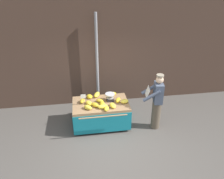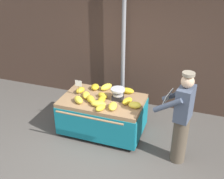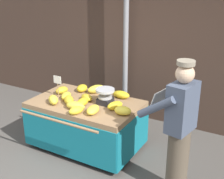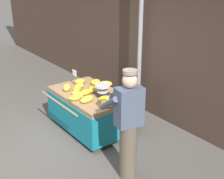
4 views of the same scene
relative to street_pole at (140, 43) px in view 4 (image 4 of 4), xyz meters
The scene contains 21 objects.
ground_plane 2.80m from the street_pole, 84.47° to the right, with size 60.00×60.00×0.00m, color #514C47.
back_wall 0.64m from the street_pole, 53.73° to the left, with size 16.00×0.24×4.15m, color #473328.
street_pole is the anchor object (origin of this frame).
banana_cart 1.59m from the street_pole, 91.77° to the right, with size 1.64×1.21×0.76m.
weighing_scale 1.35m from the street_pole, 77.39° to the right, with size 0.28×0.28×0.23m.
price_sign 1.47m from the street_pole, 112.75° to the right, with size 0.14×0.01×0.34m.
banana_bunch_0 1.70m from the street_pole, 79.56° to the right, with size 0.15×0.28×0.11m, color yellow.
banana_bunch_1 1.39m from the street_pole, 92.46° to the right, with size 0.13×0.22×0.10m, color gold.
banana_bunch_2 1.60m from the street_pole, 98.57° to the right, with size 0.14×0.26×0.12m, color gold.
banana_bunch_3 1.66m from the street_pole, 63.93° to the right, with size 0.16×0.24×0.12m, color yellow.
banana_bunch_4 1.46m from the street_pole, 116.46° to the right, with size 0.14×0.22×0.12m, color gold.
banana_bunch_5 1.20m from the street_pole, 110.73° to the right, with size 0.16×0.22×0.11m, color gold.
banana_bunch_6 1.52m from the street_pole, 68.91° to the right, with size 0.13×0.25×0.12m, color gold.
banana_bunch_7 1.73m from the street_pole, 105.57° to the right, with size 0.14×0.26×0.12m, color yellow.
banana_bunch_8 1.54m from the street_pole, 90.16° to the right, with size 0.13×0.24×0.11m, color gold.
banana_bunch_9 1.69m from the street_pole, 90.30° to the right, with size 0.16×0.28×0.12m, color yellow.
banana_bunch_10 1.51m from the street_pole, 106.41° to the right, with size 0.15×0.27×0.09m, color yellow.
banana_bunch_11 1.79m from the street_pole, 87.06° to the right, with size 0.13×0.23×0.10m, color yellow.
banana_bunch_12 1.16m from the street_pole, 66.51° to the right, with size 0.15×0.28×0.11m, color gold.
banana_bunch_13 1.10m from the street_pole, 97.53° to the right, with size 0.15×0.30×0.12m, color yellow.
vendor_person 2.31m from the street_pole, 46.32° to the right, with size 0.64×0.59×1.71m.
Camera 4 is at (4.16, -1.78, 2.97)m, focal length 47.76 mm.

